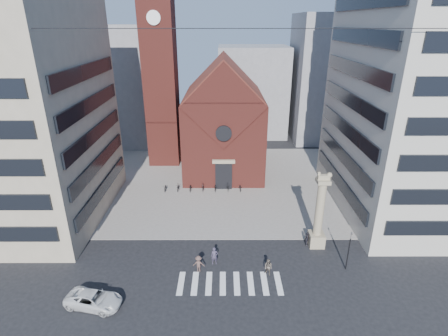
{
  "coord_description": "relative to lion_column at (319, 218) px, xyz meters",
  "views": [
    {
      "loc": [
        -0.03,
        -28.79,
        22.51
      ],
      "look_at": [
        0.03,
        8.0,
        7.03
      ],
      "focal_mm": 28.0,
      "sensor_mm": 36.0,
      "label": 1
    }
  ],
  "objects": [
    {
      "name": "church",
      "position": [
        -10.01,
        22.04,
        4.53
      ],
      "size": [
        12.0,
        16.65,
        18.0
      ],
      "color": "maroon",
      "rests_on": "ground"
    },
    {
      "name": "building_left",
      "position": [
        -34.01,
        7.0,
        9.54
      ],
      "size": [
        18.0,
        20.0,
        26.0
      ],
      "primitive_type": "cube",
      "color": "tan",
      "rests_on": "ground"
    },
    {
      "name": "pedestrian_3",
      "position": [
        -12.44,
        -4.29,
        -2.57
      ],
      "size": [
        1.19,
        0.75,
        1.77
      ],
      "primitive_type": "imported",
      "rotation": [
        0.0,
        0.0,
        3.06
      ],
      "color": "#4E3A34",
      "rests_on": "ground"
    },
    {
      "name": "scooter_1",
      "position": [
        -16.58,
        13.28,
        -2.9
      ],
      "size": [
        0.52,
        1.69,
        1.01
      ],
      "primitive_type": "imported",
      "rotation": [
        0.0,
        0.0,
        0.03
      ],
      "color": "black",
      "rests_on": "piazza"
    },
    {
      "name": "campanile",
      "position": [
        -20.01,
        25.0,
        12.28
      ],
      "size": [
        5.5,
        5.5,
        31.2
      ],
      "color": "maroon",
      "rests_on": "ground"
    },
    {
      "name": "pedestrian_2",
      "position": [
        -1.01,
        0.0,
        -2.66
      ],
      "size": [
        0.45,
        0.96,
        1.6
      ],
      "primitive_type": "imported",
      "rotation": [
        0.0,
        0.0,
        1.64
      ],
      "color": "#25242B",
      "rests_on": "ground"
    },
    {
      "name": "pedestrian_1",
      "position": [
        -5.77,
        -4.78,
        -2.6
      ],
      "size": [
        1.06,
        1.04,
        1.72
      ],
      "primitive_type": "imported",
      "rotation": [
        0.0,
        0.0,
        -0.73
      ],
      "color": "#554C44",
      "rests_on": "ground"
    },
    {
      "name": "building_right",
      "position": [
        13.99,
        9.0,
        12.54
      ],
      "size": [
        18.0,
        22.0,
        32.0
      ],
      "primitive_type": "cube",
      "color": "#A9A599",
      "rests_on": "ground"
    },
    {
      "name": "scooter_6",
      "position": [
        -7.62,
        13.28,
        -2.95
      ],
      "size": [
        0.65,
        1.74,
        0.91
      ],
      "primitive_type": "imported",
      "rotation": [
        0.0,
        0.0,
        0.03
      ],
      "color": "black",
      "rests_on": "piazza"
    },
    {
      "name": "piazza",
      "position": [
        -10.01,
        16.0,
        -3.43
      ],
      "size": [
        46.0,
        30.0,
        0.05
      ],
      "primitive_type": "cube",
      "color": "gray",
      "rests_on": "ground"
    },
    {
      "name": "traffic_light",
      "position": [
        1.99,
        -4.0,
        -1.17
      ],
      "size": [
        0.13,
        0.16,
        4.3
      ],
      "color": "black",
      "rests_on": "ground"
    },
    {
      "name": "bg_block_right",
      "position": [
        11.99,
        39.0,
        8.54
      ],
      "size": [
        16.0,
        14.0,
        24.0
      ],
      "primitive_type": "cube",
      "color": "gray",
      "rests_on": "ground"
    },
    {
      "name": "lion_column",
      "position": [
        0.0,
        0.0,
        0.0
      ],
      "size": [
        1.63,
        1.6,
        8.68
      ],
      "color": "tan",
      "rests_on": "ground"
    },
    {
      "name": "scooter_4",
      "position": [
        -11.2,
        13.28,
        -2.95
      ],
      "size": [
        0.65,
        1.74,
        0.91
      ],
      "primitive_type": "imported",
      "rotation": [
        0.0,
        0.0,
        0.03
      ],
      "color": "black",
      "rests_on": "piazza"
    },
    {
      "name": "scooter_5",
      "position": [
        -9.41,
        13.28,
        -2.9
      ],
      "size": [
        0.52,
        1.69,
        1.01
      ],
      "primitive_type": "imported",
      "rotation": [
        0.0,
        0.0,
        0.03
      ],
      "color": "black",
      "rests_on": "piazza"
    },
    {
      "name": "scooter_0",
      "position": [
        -18.37,
        13.28,
        -2.95
      ],
      "size": [
        0.65,
        1.74,
        0.91
      ],
      "primitive_type": "imported",
      "rotation": [
        0.0,
        0.0,
        0.03
      ],
      "color": "black",
      "rests_on": "piazza"
    },
    {
      "name": "white_car",
      "position": [
        -21.1,
        -8.76,
        -2.79
      ],
      "size": [
        5.16,
        3.17,
        1.33
      ],
      "primitive_type": "imported",
      "rotation": [
        0.0,
        0.0,
        1.36
      ],
      "color": "silver",
      "rests_on": "ground"
    },
    {
      "name": "pedestrian_0",
      "position": [
        -10.94,
        -3.13,
        -2.52
      ],
      "size": [
        0.74,
        0.55,
        1.87
      ],
      "primitive_type": "imported",
      "rotation": [
        0.0,
        0.0,
        0.16
      ],
      "color": "#393347",
      "rests_on": "ground"
    },
    {
      "name": "scooter_3",
      "position": [
        -12.99,
        13.28,
        -2.9
      ],
      "size": [
        0.52,
        1.69,
        1.01
      ],
      "primitive_type": "imported",
      "rotation": [
        0.0,
        0.0,
        0.03
      ],
      "color": "black",
      "rests_on": "piazza"
    },
    {
      "name": "scooter_2",
      "position": [
        -14.79,
        13.28,
        -2.95
      ],
      "size": [
        0.65,
        1.74,
        0.91
      ],
      "primitive_type": "imported",
      "rotation": [
        0.0,
        0.0,
        0.03
      ],
      "color": "black",
      "rests_on": "piazza"
    },
    {
      "name": "bg_block_left",
      "position": [
        -30.01,
        37.0,
        7.54
      ],
      "size": [
        16.0,
        14.0,
        22.0
      ],
      "primitive_type": "cube",
      "color": "gray",
      "rests_on": "ground"
    },
    {
      "name": "zebra_crossing",
      "position": [
        -9.46,
        -6.0,
        -3.45
      ],
      "size": [
        10.2,
        3.2,
        0.01
      ],
      "primitive_type": null,
      "color": "white",
      "rests_on": "ground"
    },
    {
      "name": "bg_block_mid",
      "position": [
        -4.01,
        42.0,
        5.54
      ],
      "size": [
        14.0,
        12.0,
        18.0
      ],
      "primitive_type": "cube",
      "color": "gray",
      "rests_on": "ground"
    },
    {
      "name": "ground",
      "position": [
        -10.01,
        -3.0,
        -3.46
      ],
      "size": [
        120.0,
        120.0,
        0.0
      ],
      "primitive_type": "plane",
      "color": "black",
      "rests_on": "ground"
    }
  ]
}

